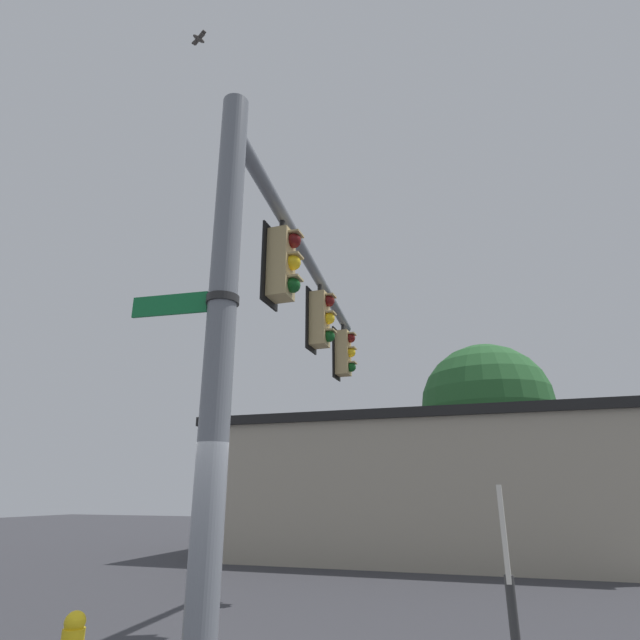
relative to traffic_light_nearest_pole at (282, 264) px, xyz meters
name	(u,v)px	position (x,y,z in m)	size (l,w,h in m)	color
signal_pole	(218,369)	(1.88, 0.19, -1.98)	(0.29, 0.29, 6.38)	slate
mast_arm	(312,267)	(-1.84, -0.22, 0.80)	(0.20, 0.20, 7.48)	slate
traffic_light_nearest_pole	(282,264)	(0.00, 0.00, 0.00)	(0.54, 0.49, 1.31)	black
traffic_light_mid_inner	(321,319)	(-2.47, -0.27, 0.00)	(0.54, 0.49, 1.31)	black
traffic_light_mid_outer	(344,353)	(-4.94, -0.55, 0.00)	(0.54, 0.49, 1.31)	black
street_name_sign	(201,302)	(1.91, -0.04, -1.27)	(0.33, 1.17, 0.22)	#147238
bird_flying	(199,39)	(0.36, -1.55, 4.42)	(0.24, 0.37, 0.07)	#4C4742
storefront_building	(418,487)	(-12.67, -0.18, -2.91)	(8.08, 13.97, 4.51)	#A89E89
tree_by_storefront	(487,409)	(-14.40, 2.38, -0.06)	(4.98, 4.98, 7.62)	#4C3823
historical_marker	(508,574)	(0.99, 2.62, -3.77)	(0.60, 0.08, 2.13)	#333333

